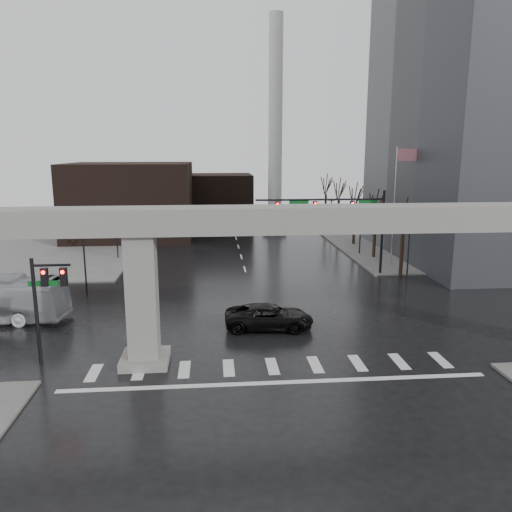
# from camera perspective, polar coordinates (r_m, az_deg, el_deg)

# --- Properties ---
(ground) EXTENTS (160.00, 160.00, 0.00)m
(ground) POSITION_cam_1_polar(r_m,az_deg,el_deg) (29.01, 1.63, -11.66)
(ground) COLOR black
(ground) RESTS_ON ground
(sidewalk_ne) EXTENTS (28.00, 36.00, 0.15)m
(sidewalk_ne) POSITION_cam_1_polar(r_m,az_deg,el_deg) (69.82, 19.72, 1.74)
(sidewalk_ne) COLOR slate
(sidewalk_ne) RESTS_ON ground
(sidewalk_nw) EXTENTS (28.00, 36.00, 0.15)m
(sidewalk_nw) POSITION_cam_1_polar(r_m,az_deg,el_deg) (67.44, -24.77, 1.00)
(sidewalk_nw) COLOR slate
(sidewalk_nw) RESTS_ON ground
(elevated_guideway) EXTENTS (48.00, 2.60, 8.70)m
(elevated_guideway) POSITION_cam_1_polar(r_m,az_deg,el_deg) (27.17, 4.37, 1.88)
(elevated_guideway) COLOR gray
(elevated_guideway) RESTS_ON ground
(office_tower) EXTENTS (22.00, 26.00, 42.00)m
(office_tower) POSITION_cam_1_polar(r_m,az_deg,el_deg) (61.66, 27.03, 19.48)
(office_tower) COLOR slate
(office_tower) RESTS_ON ground
(building_far_left) EXTENTS (16.00, 14.00, 10.00)m
(building_far_left) POSITION_cam_1_polar(r_m,az_deg,el_deg) (69.56, -14.08, 6.15)
(building_far_left) COLOR black
(building_far_left) RESTS_ON ground
(building_far_mid) EXTENTS (10.00, 10.00, 8.00)m
(building_far_mid) POSITION_cam_1_polar(r_m,az_deg,el_deg) (78.77, -4.21, 6.39)
(building_far_mid) COLOR black
(building_far_mid) RESTS_ON ground
(smokestack) EXTENTS (3.60, 3.60, 30.00)m
(smokestack) POSITION_cam_1_polar(r_m,az_deg,el_deg) (72.98, 2.22, 13.32)
(smokestack) COLOR white
(smokestack) RESTS_ON ground
(signal_mast_arm) EXTENTS (12.12, 0.43, 8.00)m
(signal_mast_arm) POSITION_cam_1_polar(r_m,az_deg,el_deg) (47.15, 9.95, 4.73)
(signal_mast_arm) COLOR black
(signal_mast_arm) RESTS_ON ground
(signal_left_pole) EXTENTS (2.30, 0.30, 6.00)m
(signal_left_pole) POSITION_cam_1_polar(r_m,az_deg,el_deg) (29.38, -22.97, -3.90)
(signal_left_pole) COLOR black
(signal_left_pole) RESTS_ON ground
(flagpole_assembly) EXTENTS (2.06, 0.12, 12.00)m
(flagpole_assembly) POSITION_cam_1_polar(r_m,az_deg,el_deg) (51.94, 15.89, 7.00)
(flagpole_assembly) COLOR silver
(flagpole_assembly) RESTS_ON ground
(lamp_right_0) EXTENTS (1.22, 0.32, 5.11)m
(lamp_right_0) POSITION_cam_1_polar(r_m,az_deg,el_deg) (44.44, 17.05, 0.87)
(lamp_right_0) COLOR black
(lamp_right_0) RESTS_ON ground
(lamp_right_1) EXTENTS (1.22, 0.32, 5.11)m
(lamp_right_1) POSITION_cam_1_polar(r_m,az_deg,el_deg) (57.46, 11.87, 3.56)
(lamp_right_1) COLOR black
(lamp_right_1) RESTS_ON ground
(lamp_right_2) EXTENTS (1.22, 0.32, 5.11)m
(lamp_right_2) POSITION_cam_1_polar(r_m,az_deg,el_deg) (70.85, 8.61, 5.23)
(lamp_right_2) COLOR black
(lamp_right_2) RESTS_ON ground
(lamp_left_0) EXTENTS (1.22, 0.32, 5.11)m
(lamp_left_0) POSITION_cam_1_polar(r_m,az_deg,el_deg) (42.49, -19.05, 0.25)
(lamp_left_0) COLOR black
(lamp_left_0) RESTS_ON ground
(lamp_left_1) EXTENTS (1.22, 0.32, 5.11)m
(lamp_left_1) POSITION_cam_1_polar(r_m,az_deg,el_deg) (55.96, -15.68, 3.15)
(lamp_left_1) COLOR black
(lamp_left_1) RESTS_ON ground
(lamp_left_2) EXTENTS (1.22, 0.32, 5.11)m
(lamp_left_2) POSITION_cam_1_polar(r_m,az_deg,el_deg) (69.65, -13.61, 4.92)
(lamp_left_2) COLOR black
(lamp_left_2) RESTS_ON ground
(tree_right_0) EXTENTS (1.09, 1.58, 7.50)m
(tree_right_0) POSITION_cam_1_polar(r_m,az_deg,el_deg) (48.60, 16.38, 1.00)
(tree_right_0) COLOR black
(tree_right_0) RESTS_ON ground
(tree_right_1) EXTENTS (1.09, 1.61, 7.67)m
(tree_right_1) POSITION_cam_1_polar(r_m,az_deg,el_deg) (56.00, 13.44, 2.63)
(tree_right_1) COLOR black
(tree_right_1) RESTS_ON ground
(tree_right_2) EXTENTS (1.10, 1.63, 7.85)m
(tree_right_2) POSITION_cam_1_polar(r_m,az_deg,el_deg) (63.54, 11.19, 3.87)
(tree_right_2) COLOR black
(tree_right_2) RESTS_ON ground
(tree_right_3) EXTENTS (1.11, 1.66, 8.02)m
(tree_right_3) POSITION_cam_1_polar(r_m,az_deg,el_deg) (71.18, 9.41, 4.84)
(tree_right_3) COLOR black
(tree_right_3) RESTS_ON ground
(tree_right_4) EXTENTS (1.12, 1.69, 8.19)m
(tree_right_4) POSITION_cam_1_polar(r_m,az_deg,el_deg) (78.89, 7.97, 5.61)
(tree_right_4) COLOR black
(tree_right_4) RESTS_ON ground
(pickup_truck) EXTENTS (6.04, 3.15, 1.62)m
(pickup_truck) POSITION_cam_1_polar(r_m,az_deg,el_deg) (33.34, 1.50, -6.96)
(pickup_truck) COLOR black
(pickup_truck) RESTS_ON ground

